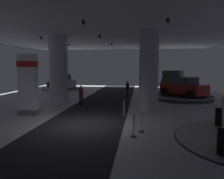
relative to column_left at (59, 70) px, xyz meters
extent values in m
cube|color=silver|center=(3.70, -6.33, -2.77)|extent=(24.00, 44.00, 0.05)
cube|color=#232328|center=(3.70, -6.33, -2.75)|extent=(4.40, 44.00, 0.01)
cube|color=silver|center=(3.70, -6.33, 2.80)|extent=(24.00, 44.00, 0.10)
cylinder|color=black|center=(-1.33, -0.20, 2.57)|extent=(0.16, 0.16, 0.22)
cylinder|color=black|center=(-1.03, 5.87, 2.57)|extent=(0.16, 0.16, 0.22)
cylinder|color=black|center=(3.78, -6.18, 2.57)|extent=(0.16, 0.16, 0.22)
cylinder|color=black|center=(3.56, -0.44, 2.57)|extent=(0.16, 0.16, 0.22)
cylinder|color=black|center=(3.66, 5.80, 2.57)|extent=(0.16, 0.16, 0.22)
cylinder|color=black|center=(8.00, -6.05, 2.57)|extent=(0.16, 0.16, 0.22)
cylinder|color=black|center=(7.96, -0.08, 2.57)|extent=(0.16, 0.16, 0.22)
cylinder|color=black|center=(8.05, 5.61, 2.57)|extent=(0.16, 0.16, 0.22)
cylinder|color=silver|center=(0.00, 0.00, 0.00)|extent=(1.52, 1.52, 5.50)
cylinder|color=#ADADB2|center=(7.26, -2.48, 0.00)|extent=(1.29, 1.29, 5.50)
cube|color=slate|center=(-0.28, -4.49, -2.58)|extent=(1.29, 0.68, 0.35)
cube|color=white|center=(-0.28, -4.49, -0.66)|extent=(1.12, 0.60, 3.48)
cube|color=red|center=(-0.28, -4.49, 0.46)|extent=(1.14, 0.62, 0.36)
cylinder|color=silver|center=(10.96, 9.10, -2.63)|extent=(5.60, 5.60, 0.23)
cylinder|color=black|center=(10.96, 9.10, -2.55)|extent=(5.71, 5.71, 0.05)
cube|color=#2D5638|center=(10.96, 9.10, -1.77)|extent=(4.04, 5.70, 1.20)
cube|color=#2D5638|center=(10.28, 7.54, -0.72)|extent=(2.42, 2.32, 1.00)
cube|color=#28333D|center=(10.48, 8.01, -0.72)|extent=(1.63, 0.77, 0.75)
cylinder|color=black|center=(11.30, 6.93, -2.10)|extent=(0.59, 0.88, 0.84)
cylinder|color=black|center=(9.14, 7.87, -2.10)|extent=(0.59, 0.88, 0.84)
cylinder|color=black|center=(12.78, 10.33, -2.10)|extent=(0.59, 0.88, 0.84)
cylinder|color=black|center=(10.62, 11.27, -2.10)|extent=(0.59, 0.88, 0.84)
cylinder|color=#B7B7BC|center=(-3.21, 9.00, -2.60)|extent=(4.62, 4.62, 0.30)
cylinder|color=black|center=(-3.21, 9.00, -2.48)|extent=(4.71, 4.71, 0.05)
cube|color=silver|center=(-3.21, 9.00, -1.84)|extent=(4.37, 4.09, 0.90)
cube|color=#2D3842|center=(-3.09, 8.90, -1.10)|extent=(2.46, 2.42, 0.70)
cylinder|color=black|center=(-4.94, 9.16, -2.11)|extent=(0.66, 0.61, 0.68)
cylinder|color=black|center=(-3.65, 10.69, -2.11)|extent=(0.66, 0.61, 0.68)
cylinder|color=black|center=(-2.76, 7.32, -2.11)|extent=(0.66, 0.61, 0.68)
cylinder|color=black|center=(-1.47, 8.84, -2.11)|extent=(0.66, 0.61, 0.68)
sphere|color=white|center=(-5.10, 9.95, -1.73)|extent=(0.18, 0.18, 0.18)
sphere|color=white|center=(-4.46, 10.71, -1.73)|extent=(0.18, 0.18, 0.18)
cylinder|color=black|center=(10.38, -6.71, -2.01)|extent=(0.51, 0.89, 0.84)
cylinder|color=black|center=(9.31, -10.26, -2.01)|extent=(0.51, 0.89, 0.84)
cylinder|color=#333338|center=(10.62, 3.29, -2.56)|extent=(5.29, 5.29, 0.37)
cylinder|color=white|center=(10.62, 3.29, -2.41)|extent=(5.39, 5.39, 0.05)
cube|color=maroon|center=(10.62, 3.29, -1.77)|extent=(4.12, 4.35, 0.90)
cube|color=#2D3842|center=(10.71, 3.17, -1.02)|extent=(2.42, 2.46, 0.70)
cylinder|color=black|center=(8.92, 3.71, -2.04)|extent=(0.61, 0.66, 0.68)
cylinder|color=black|center=(10.43, 5.02, -2.04)|extent=(0.61, 0.66, 0.68)
cylinder|color=black|center=(10.80, 1.55, -2.04)|extent=(0.61, 0.66, 0.68)
cylinder|color=black|center=(12.31, 2.87, -2.04)|extent=(0.61, 0.66, 0.68)
sphere|color=white|center=(8.89, 4.51, -1.66)|extent=(0.18, 0.18, 0.18)
sphere|color=white|center=(9.64, 5.16, -1.66)|extent=(0.18, 0.18, 0.18)
cylinder|color=black|center=(2.14, -1.25, -2.35)|extent=(0.14, 0.14, 0.80)
cylinder|color=black|center=(2.29, -1.16, -2.35)|extent=(0.14, 0.14, 0.80)
cylinder|color=#472323|center=(2.22, -1.21, -1.69)|extent=(0.32, 0.32, 0.62)
sphere|color=tan|center=(2.22, -1.21, -1.27)|extent=(0.22, 0.22, 0.22)
cylinder|color=black|center=(5.49, 3.68, -2.35)|extent=(0.14, 0.14, 0.80)
cylinder|color=black|center=(5.46, 3.85, -2.35)|extent=(0.14, 0.14, 0.80)
cylinder|color=black|center=(5.47, 3.77, -1.69)|extent=(0.32, 0.32, 0.62)
sphere|color=#99755B|center=(5.47, 3.77, -1.27)|extent=(0.22, 0.22, 0.22)
cylinder|color=#333338|center=(6.45, -7.99, -2.73)|extent=(0.28, 0.28, 0.04)
cylinder|color=#B2B2B7|center=(6.45, -7.99, -2.27)|extent=(0.07, 0.07, 0.96)
sphere|color=#B2B2B7|center=(6.45, -7.99, -1.79)|extent=(0.10, 0.10, 0.10)
cylinder|color=#333338|center=(6.80, -7.21, -2.73)|extent=(0.28, 0.28, 0.04)
cylinder|color=#B2B2B7|center=(6.80, -7.21, -2.27)|extent=(0.07, 0.07, 0.96)
sphere|color=#B2B2B7|center=(6.80, -7.21, -1.79)|extent=(0.10, 0.10, 0.10)
cylinder|color=#333338|center=(5.73, -4.17, -2.73)|extent=(0.28, 0.28, 0.04)
cylinder|color=#B2B2B7|center=(5.73, -4.17, -2.27)|extent=(0.07, 0.07, 0.96)
sphere|color=#B2B2B7|center=(5.73, -4.17, -1.79)|extent=(0.10, 0.10, 0.10)
camera|label=1|loc=(6.71, -17.34, 0.40)|focal=35.06mm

